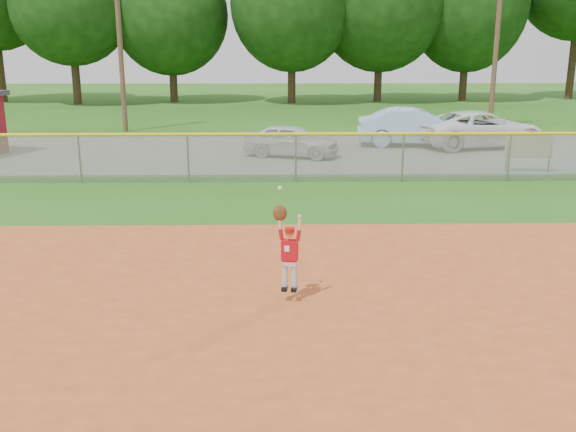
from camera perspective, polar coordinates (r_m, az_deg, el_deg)
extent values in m
plane|color=#265B14|center=(10.54, 2.36, -8.45)|extent=(120.00, 120.00, 0.00)
cube|color=#AE4A1F|center=(7.88, 3.69, -17.07)|extent=(24.00, 16.00, 0.04)
cube|color=slate|center=(25.99, 0.28, 5.86)|extent=(44.00, 10.00, 0.03)
imported|color=silver|center=(24.38, 0.33, 6.73)|extent=(3.87, 2.52, 1.23)
imported|color=#93BADC|center=(27.50, 11.25, 7.77)|extent=(4.88, 2.08, 1.57)
imported|color=white|center=(27.85, 16.74, 7.42)|extent=(5.76, 3.66, 1.48)
cylinder|color=gray|center=(22.64, 18.88, 4.94)|extent=(0.05, 0.05, 1.03)
cylinder|color=gray|center=(23.02, 22.21, 4.79)|extent=(0.05, 0.05, 1.03)
cube|color=beige|center=(22.75, 20.66, 5.93)|extent=(1.55, 0.19, 0.86)
cube|color=gray|center=(19.96, 0.69, 5.15)|extent=(40.00, 0.03, 1.50)
cylinder|color=yellow|center=(19.84, 0.70, 7.29)|extent=(40.00, 0.10, 0.10)
cylinder|color=gray|center=(20.85, -18.02, 4.84)|extent=(0.06, 0.06, 1.50)
cylinder|color=gray|center=(20.13, -8.87, 5.06)|extent=(0.06, 0.06, 1.50)
cylinder|color=gray|center=(19.96, 0.69, 5.15)|extent=(0.06, 0.06, 1.50)
cylinder|color=gray|center=(20.33, 10.16, 5.11)|extent=(0.06, 0.06, 1.50)
cylinder|color=gray|center=(21.23, 19.06, 4.93)|extent=(0.06, 0.06, 1.50)
cylinder|color=#4C3823|center=(32.49, -14.75, 15.19)|extent=(0.24, 0.24, 9.00)
cylinder|color=#4C3823|center=(33.38, 18.09, 14.94)|extent=(0.24, 0.24, 9.00)
cylinder|color=#422D1C|center=(48.29, -18.36, 12.05)|extent=(0.56, 0.56, 4.43)
ellipsoid|color=#193F0F|center=(48.31, -18.81, 17.17)|extent=(8.01, 8.01, 7.88)
cylinder|color=#422D1C|center=(48.44, -10.18, 12.38)|extent=(0.56, 0.56, 4.11)
ellipsoid|color=#193F0F|center=(48.43, -10.41, 17.12)|extent=(8.19, 8.19, 8.39)
cylinder|color=#422D1C|center=(46.84, 0.33, 12.85)|extent=(0.56, 0.56, 4.64)
ellipsoid|color=#193F0F|center=(46.87, 0.34, 18.40)|extent=(8.57, 8.57, 9.43)
cylinder|color=#422D1C|center=(48.61, 8.04, 12.94)|extent=(0.56, 0.56, 4.89)
cylinder|color=#422D1C|center=(50.68, 15.39, 12.58)|extent=(0.56, 0.56, 4.78)
ellipsoid|color=#193F0F|center=(50.72, 15.77, 17.85)|extent=(8.62, 8.62, 10.06)
cylinder|color=#422D1C|center=(54.48, 23.97, 12.62)|extent=(0.56, 0.56, 5.99)
cylinder|color=silver|center=(10.71, -0.28, -5.43)|extent=(0.11, 0.11, 0.45)
cylinder|color=silver|center=(10.69, 0.58, -5.48)|extent=(0.11, 0.11, 0.45)
cube|color=black|center=(10.76, -0.30, -6.44)|extent=(0.12, 0.19, 0.06)
cube|color=black|center=(10.73, 0.56, -6.49)|extent=(0.12, 0.19, 0.06)
cube|color=silver|center=(10.61, 0.15, -4.18)|extent=(0.25, 0.16, 0.09)
cube|color=maroon|center=(10.60, 0.15, -3.91)|extent=(0.26, 0.17, 0.04)
cube|color=#B40C16|center=(10.54, 0.15, -3.03)|extent=(0.29, 0.19, 0.34)
cube|color=white|center=(10.46, -0.11, -2.92)|extent=(0.08, 0.02, 0.10)
sphere|color=beige|center=(10.45, 0.15, -1.51)|extent=(0.18, 0.18, 0.15)
cylinder|color=#A21709|center=(10.44, 0.15, -1.27)|extent=(0.18, 0.18, 0.07)
cube|color=#A21709|center=(10.37, 0.09, -1.57)|extent=(0.13, 0.11, 0.01)
cylinder|color=#B40C16|center=(10.48, -0.62, -1.64)|extent=(0.10, 0.08, 0.19)
cylinder|color=beige|center=(10.43, -0.72, -0.64)|extent=(0.08, 0.06, 0.20)
ellipsoid|color=#4C2D14|center=(10.39, -0.73, 0.26)|extent=(0.25, 0.14, 0.27)
sphere|color=white|center=(10.29, -0.73, 2.51)|extent=(0.08, 0.08, 0.07)
cylinder|color=#B40C16|center=(10.44, 0.93, -1.71)|extent=(0.10, 0.08, 0.19)
cylinder|color=beige|center=(10.39, 1.04, -0.72)|extent=(0.08, 0.06, 0.20)
sphere|color=beige|center=(10.35, 1.04, -0.05)|extent=(0.08, 0.08, 0.07)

